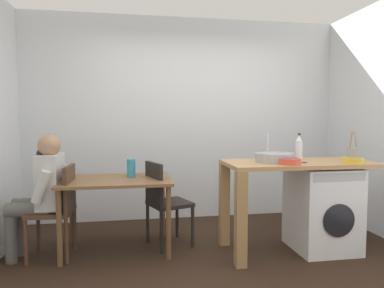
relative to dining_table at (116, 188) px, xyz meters
name	(u,v)px	position (x,y,z in m)	size (l,w,h in m)	color
ground_plane	(213,269)	(0.87, -0.63, -0.64)	(5.46, 5.46, 0.00)	black
wall_back	(184,119)	(0.87, 1.12, 0.71)	(4.60, 0.10, 2.70)	silver
dining_table	(116,188)	(0.00, 0.00, 0.00)	(1.10, 0.76, 0.74)	brown
chair_person_seat	(59,206)	(-0.55, -0.10, -0.14)	(0.42, 0.42, 0.90)	#4C3323
chair_opposite	(163,199)	(0.48, 0.02, -0.14)	(0.51, 0.51, 0.90)	black
seated_person	(41,190)	(-0.71, -0.10, 0.03)	(0.51, 0.52, 1.20)	#595651
kitchen_counter	(279,178)	(1.62, -0.33, 0.12)	(1.50, 0.68, 0.92)	tan
washing_machine	(322,208)	(2.09, -0.33, -0.21)	(0.60, 0.61, 0.86)	white
sink_basin	(275,158)	(1.56, -0.33, 0.32)	(0.38, 0.38, 0.09)	#9EA0A5
tap	(268,147)	(1.56, -0.15, 0.42)	(0.02, 0.02, 0.28)	#B2B2B7
bottle_tall_green	(299,148)	(1.85, -0.27, 0.41)	(0.07, 0.07, 0.29)	silver
mixing_bowl	(290,161)	(1.63, -0.53, 0.31)	(0.21, 0.21, 0.06)	#D84C38
utensil_crock	(353,153)	(2.46, -0.28, 0.35)	(0.11, 0.11, 0.30)	gray
colander	(353,160)	(2.28, -0.55, 0.31)	(0.20, 0.20, 0.06)	gold
vase	(131,168)	(0.15, 0.10, 0.19)	(0.09, 0.09, 0.19)	teal
scissors	(299,162)	(1.78, -0.43, 0.28)	(0.15, 0.06, 0.01)	#B2B2B7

